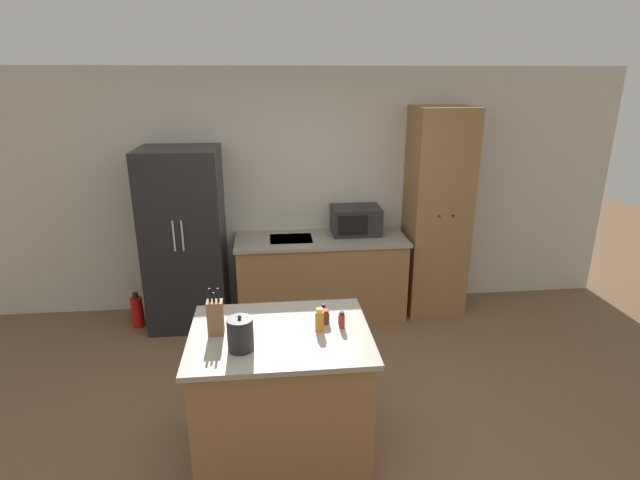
# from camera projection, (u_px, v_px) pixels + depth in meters

# --- Properties ---
(ground_plane) EXTENTS (14.00, 14.00, 0.00)m
(ground_plane) POSITION_uv_depth(u_px,v_px,m) (315.00, 437.00, 3.65)
(ground_plane) COLOR brown
(wall_back) EXTENTS (7.20, 0.06, 2.60)m
(wall_back) POSITION_uv_depth(u_px,v_px,m) (294.00, 192.00, 5.43)
(wall_back) COLOR beige
(wall_back) RESTS_ON ground_plane
(refrigerator) EXTENTS (0.78, 0.71, 1.85)m
(refrigerator) POSITION_uv_depth(u_px,v_px,m) (185.00, 239.00, 5.08)
(refrigerator) COLOR black
(refrigerator) RESTS_ON ground_plane
(back_counter) EXTENTS (1.80, 0.68, 0.88)m
(back_counter) POSITION_uv_depth(u_px,v_px,m) (321.00, 276.00, 5.40)
(back_counter) COLOR olive
(back_counter) RESTS_ON ground_plane
(pantry_cabinet) EXTENTS (0.61, 0.59, 2.21)m
(pantry_cabinet) POSITION_uv_depth(u_px,v_px,m) (437.00, 213.00, 5.35)
(pantry_cabinet) COLOR olive
(pantry_cabinet) RESTS_ON ground_plane
(kitchen_island) EXTENTS (1.18, 0.91, 0.92)m
(kitchen_island) POSITION_uv_depth(u_px,v_px,m) (282.00, 392.00, 3.41)
(kitchen_island) COLOR olive
(kitchen_island) RESTS_ON ground_plane
(microwave) EXTENTS (0.52, 0.38, 0.29)m
(microwave) POSITION_uv_depth(u_px,v_px,m) (356.00, 220.00, 5.35)
(microwave) COLOR #232326
(microwave) RESTS_ON back_counter
(knife_block) EXTENTS (0.10, 0.08, 0.32)m
(knife_block) POSITION_uv_depth(u_px,v_px,m) (215.00, 317.00, 3.21)
(knife_block) COLOR olive
(knife_block) RESTS_ON kitchen_island
(spice_bottle_tall_dark) EXTENTS (0.06, 0.06, 0.10)m
(spice_bottle_tall_dark) POSITION_uv_depth(u_px,v_px,m) (325.00, 317.00, 3.37)
(spice_bottle_tall_dark) COLOR #563319
(spice_bottle_tall_dark) RESTS_ON kitchen_island
(spice_bottle_short_red) EXTENTS (0.04, 0.04, 0.08)m
(spice_bottle_short_red) POSITION_uv_depth(u_px,v_px,m) (341.00, 318.00, 3.36)
(spice_bottle_short_red) COLOR #B2281E
(spice_bottle_short_red) RESTS_ON kitchen_island
(spice_bottle_amber_oil) EXTENTS (0.06, 0.06, 0.16)m
(spice_bottle_amber_oil) POSITION_uv_depth(u_px,v_px,m) (319.00, 320.00, 3.26)
(spice_bottle_amber_oil) COLOR orange
(spice_bottle_amber_oil) RESTS_ON kitchen_island
(spice_bottle_green_herb) EXTENTS (0.04, 0.04, 0.09)m
(spice_bottle_green_herb) POSITION_uv_depth(u_px,v_px,m) (323.00, 311.00, 3.46)
(spice_bottle_green_herb) COLOR #B2281E
(spice_bottle_green_herb) RESTS_ON kitchen_island
(spice_bottle_pale_salt) EXTENTS (0.04, 0.04, 0.12)m
(spice_bottle_pale_salt) POSITION_uv_depth(u_px,v_px,m) (342.00, 321.00, 3.30)
(spice_bottle_pale_salt) COLOR #B2281E
(spice_bottle_pale_salt) RESTS_ON kitchen_island
(kettle) EXTENTS (0.16, 0.16, 0.23)m
(kettle) POSITION_uv_depth(u_px,v_px,m) (240.00, 334.00, 3.03)
(kettle) COLOR #232326
(kettle) RESTS_ON kitchen_island
(fire_extinguisher) EXTENTS (0.12, 0.12, 0.38)m
(fire_extinguisher) POSITION_uv_depth(u_px,v_px,m) (137.00, 311.00, 5.20)
(fire_extinguisher) COLOR red
(fire_extinguisher) RESTS_ON ground_plane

